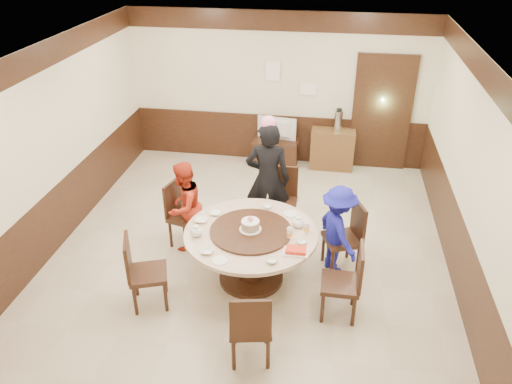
% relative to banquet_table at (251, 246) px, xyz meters
% --- Properties ---
extents(room, '(6.00, 6.04, 2.84)m').
position_rel_banquet_table_xyz_m(room, '(-0.12, 0.77, 0.55)').
color(room, '#C1B39A').
rests_on(room, ground).
extents(banquet_table, '(1.68, 1.68, 0.78)m').
position_rel_banquet_table_xyz_m(banquet_table, '(0.00, 0.00, 0.00)').
color(banquet_table, black).
rests_on(banquet_table, ground).
extents(chair_0, '(0.58, 0.57, 0.97)m').
position_rel_banquet_table_xyz_m(chair_0, '(1.17, 0.46, -0.23)').
color(chair_0, black).
rests_on(chair_0, ground).
extents(chair_1, '(0.45, 0.46, 0.97)m').
position_rel_banquet_table_xyz_m(chair_1, '(0.25, 1.28, -0.23)').
color(chair_1, black).
rests_on(chair_1, ground).
extents(chair_2, '(0.54, 0.54, 0.97)m').
position_rel_banquet_table_xyz_m(chair_2, '(-1.07, 0.68, -0.23)').
color(chair_2, black).
rests_on(chair_2, ground).
extents(chair_3, '(0.57, 0.56, 0.97)m').
position_rel_banquet_table_xyz_m(chair_3, '(-1.16, -0.66, -0.23)').
color(chair_3, black).
rests_on(chair_3, ground).
extents(chair_4, '(0.52, 0.52, 0.97)m').
position_rel_banquet_table_xyz_m(chair_4, '(0.22, -1.32, -0.23)').
color(chair_4, black).
rests_on(chair_4, ground).
extents(chair_5, '(0.45, 0.44, 0.97)m').
position_rel_banquet_table_xyz_m(chair_5, '(1.16, -0.47, -0.23)').
color(chair_5, black).
rests_on(chair_5, ground).
extents(person_standing, '(0.67, 0.47, 1.76)m').
position_rel_banquet_table_xyz_m(person_standing, '(0.05, 1.18, 0.35)').
color(person_standing, black).
rests_on(person_standing, ground).
extents(person_red, '(0.66, 0.75, 1.32)m').
position_rel_banquet_table_xyz_m(person_red, '(-1.05, 0.61, 0.13)').
color(person_red, '#B42C18').
rests_on(person_red, ground).
extents(person_blue, '(0.81, 0.94, 1.26)m').
position_rel_banquet_table_xyz_m(person_blue, '(1.08, 0.39, 0.10)').
color(person_blue, '#181A9A').
rests_on(person_blue, ground).
extents(birthday_cake, '(0.28, 0.28, 0.19)m').
position_rel_banquet_table_xyz_m(birthday_cake, '(-0.01, 0.00, 0.31)').
color(birthday_cake, white).
rests_on(birthday_cake, banquet_table).
extents(teapot_left, '(0.17, 0.15, 0.13)m').
position_rel_banquet_table_xyz_m(teapot_left, '(-0.65, -0.19, 0.28)').
color(teapot_left, white).
rests_on(teapot_left, banquet_table).
extents(teapot_right, '(0.17, 0.15, 0.13)m').
position_rel_banquet_table_xyz_m(teapot_right, '(0.57, 0.21, 0.28)').
color(teapot_right, white).
rests_on(teapot_right, banquet_table).
extents(bowl_0, '(0.14, 0.14, 0.04)m').
position_rel_banquet_table_xyz_m(bowl_0, '(-0.53, 0.33, 0.23)').
color(bowl_0, white).
rests_on(bowl_0, banquet_table).
extents(bowl_1, '(0.14, 0.14, 0.04)m').
position_rel_banquet_table_xyz_m(bowl_1, '(0.34, -0.58, 0.24)').
color(bowl_1, white).
rests_on(bowl_1, banquet_table).
extents(bowl_2, '(0.15, 0.15, 0.04)m').
position_rel_banquet_table_xyz_m(bowl_2, '(-0.43, -0.52, 0.23)').
color(bowl_2, white).
rests_on(bowl_2, banquet_table).
extents(bowl_3, '(0.13, 0.13, 0.04)m').
position_rel_banquet_table_xyz_m(bowl_3, '(0.65, -0.15, 0.24)').
color(bowl_3, white).
rests_on(bowl_3, banquet_table).
extents(bowl_4, '(0.16, 0.16, 0.04)m').
position_rel_banquet_table_xyz_m(bowl_4, '(-0.67, 0.13, 0.24)').
color(bowl_4, white).
rests_on(bowl_4, banquet_table).
extents(bowl_5, '(0.12, 0.12, 0.04)m').
position_rel_banquet_table_xyz_m(bowl_5, '(0.12, 0.61, 0.24)').
color(bowl_5, white).
rests_on(bowl_5, banquet_table).
extents(saucer_near, '(0.18, 0.18, 0.01)m').
position_rel_banquet_table_xyz_m(saucer_near, '(-0.25, -0.65, 0.22)').
color(saucer_near, white).
rests_on(saucer_near, banquet_table).
extents(saucer_far, '(0.18, 0.18, 0.01)m').
position_rel_banquet_table_xyz_m(saucer_far, '(0.45, 0.50, 0.22)').
color(saucer_far, white).
rests_on(saucer_far, banquet_table).
extents(shrimp_platter, '(0.30, 0.20, 0.06)m').
position_rel_banquet_table_xyz_m(shrimp_platter, '(0.60, -0.35, 0.24)').
color(shrimp_platter, white).
rests_on(shrimp_platter, banquet_table).
extents(bottle_0, '(0.06, 0.06, 0.16)m').
position_rel_banquet_table_xyz_m(bottle_0, '(0.49, -0.09, 0.30)').
color(bottle_0, silver).
rests_on(bottle_0, banquet_table).
extents(bottle_1, '(0.06, 0.06, 0.16)m').
position_rel_banquet_table_xyz_m(bottle_1, '(0.69, 0.07, 0.30)').
color(bottle_1, silver).
rests_on(bottle_1, banquet_table).
extents(tv_stand, '(0.85, 0.45, 0.50)m').
position_rel_banquet_table_xyz_m(tv_stand, '(-0.13, 3.51, -0.28)').
color(tv_stand, black).
rests_on(tv_stand, ground).
extents(television, '(0.75, 0.22, 0.43)m').
position_rel_banquet_table_xyz_m(television, '(-0.13, 3.51, 0.18)').
color(television, '#949597').
rests_on(television, tv_stand).
extents(side_cabinet, '(0.80, 0.40, 0.75)m').
position_rel_banquet_table_xyz_m(side_cabinet, '(0.94, 3.54, -0.16)').
color(side_cabinet, brown).
rests_on(side_cabinet, ground).
extents(thermos, '(0.15, 0.15, 0.38)m').
position_rel_banquet_table_xyz_m(thermos, '(1.01, 3.54, 0.41)').
color(thermos, silver).
rests_on(thermos, side_cabinet).
extents(notice_left, '(0.25, 0.00, 0.35)m').
position_rel_banquet_table_xyz_m(notice_left, '(-0.23, 3.71, 1.22)').
color(notice_left, white).
rests_on(notice_left, room).
extents(notice_right, '(0.30, 0.00, 0.22)m').
position_rel_banquet_table_xyz_m(notice_right, '(0.42, 3.71, 0.92)').
color(notice_right, white).
rests_on(notice_right, room).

